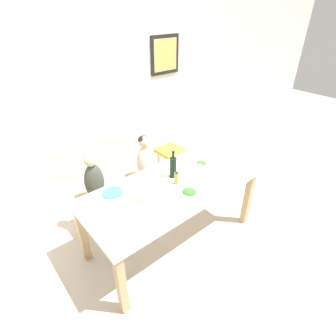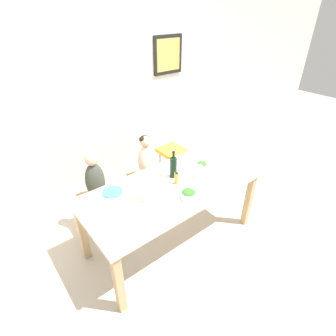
% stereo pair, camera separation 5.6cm
% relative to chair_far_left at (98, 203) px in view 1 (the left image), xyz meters
% --- Properties ---
extents(ground_plane, '(14.00, 14.00, 0.00)m').
position_rel_chair_far_left_xyz_m(ground_plane, '(0.54, -0.66, -0.39)').
color(ground_plane, '#BCB2A3').
extents(wall_back, '(10.00, 0.09, 2.70)m').
position_rel_chair_far_left_xyz_m(wall_back, '(0.54, 0.69, 0.96)').
color(wall_back, beige).
rests_on(wall_back, ground_plane).
extents(dining_table, '(1.85, 0.86, 0.75)m').
position_rel_chair_far_left_xyz_m(dining_table, '(0.54, -0.66, 0.27)').
color(dining_table, silver).
rests_on(dining_table, ground_plane).
extents(chair_far_left, '(0.36, 0.40, 0.46)m').
position_rel_chair_far_left_xyz_m(chair_far_left, '(0.00, 0.00, 0.00)').
color(chair_far_left, silver).
rests_on(chair_far_left, ground_plane).
extents(chair_far_center, '(0.36, 0.40, 0.46)m').
position_rel_chair_far_left_xyz_m(chair_far_center, '(0.67, 0.00, 0.00)').
color(chair_far_center, silver).
rests_on(chair_far_center, ground_plane).
extents(chair_right_highchair, '(0.31, 0.34, 0.70)m').
position_rel_chair_far_left_xyz_m(chair_right_highchair, '(1.09, -0.00, 0.15)').
color(chair_right_highchair, silver).
rests_on(chair_right_highchair, ground_plane).
extents(person_child_left, '(0.22, 0.15, 0.55)m').
position_rel_chair_far_left_xyz_m(person_child_left, '(0.00, 0.00, 0.36)').
color(person_child_left, '#3D4238').
rests_on(person_child_left, chair_far_left).
extents(person_child_center, '(0.22, 0.15, 0.55)m').
position_rel_chair_far_left_xyz_m(person_child_center, '(0.67, 0.00, 0.36)').
color(person_child_center, beige).
rests_on(person_child_center, chair_far_center).
extents(wine_bottle, '(0.07, 0.07, 0.31)m').
position_rel_chair_far_left_xyz_m(wine_bottle, '(0.65, -0.54, 0.48)').
color(wine_bottle, black).
rests_on(wine_bottle, dining_table).
extents(paper_towel_roll, '(0.11, 0.11, 0.25)m').
position_rel_chair_far_left_xyz_m(paper_towel_roll, '(0.22, -0.70, 0.49)').
color(paper_towel_roll, white).
rests_on(paper_towel_roll, dining_table).
extents(wine_glass_near, '(0.07, 0.07, 0.16)m').
position_rel_chair_far_left_xyz_m(wine_glass_near, '(0.85, -0.72, 0.48)').
color(wine_glass_near, white).
rests_on(wine_glass_near, dining_table).
extents(wine_glass_far, '(0.07, 0.07, 0.16)m').
position_rel_chair_far_left_xyz_m(wine_glass_far, '(0.45, -0.53, 0.48)').
color(wine_glass_far, white).
rests_on(wine_glass_far, dining_table).
extents(salad_bowl_large, '(0.16, 0.16, 0.08)m').
position_rel_chair_far_left_xyz_m(salad_bowl_large, '(0.53, -0.90, 0.40)').
color(salad_bowl_large, white).
rests_on(salad_bowl_large, dining_table).
extents(salad_bowl_small, '(0.13, 0.13, 0.08)m').
position_rel_chair_far_left_xyz_m(salad_bowl_small, '(1.00, -0.62, 0.40)').
color(salad_bowl_small, white).
rests_on(salad_bowl_small, dining_table).
extents(dinner_plate_front_left, '(0.20, 0.20, 0.01)m').
position_rel_chair_far_left_xyz_m(dinner_plate_front_left, '(-0.08, -0.91, 0.37)').
color(dinner_plate_front_left, silver).
rests_on(dinner_plate_front_left, dining_table).
extents(dinner_plate_back_left, '(0.20, 0.20, 0.01)m').
position_rel_chair_far_left_xyz_m(dinner_plate_back_left, '(0.01, -0.38, 0.37)').
color(dinner_plate_back_left, teal).
rests_on(dinner_plate_back_left, dining_table).
extents(dinner_plate_back_right, '(0.20, 0.20, 0.01)m').
position_rel_chair_far_left_xyz_m(dinner_plate_back_right, '(1.14, -0.41, 0.37)').
color(dinner_plate_back_right, silver).
rests_on(dinner_plate_back_right, dining_table).
extents(condiment_bottle_hot_sauce, '(0.05, 0.05, 0.15)m').
position_rel_chair_far_left_xyz_m(condiment_bottle_hot_sauce, '(0.59, -0.66, 0.43)').
color(condiment_bottle_hot_sauce, '#BC8E33').
rests_on(condiment_bottle_hot_sauce, dining_table).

